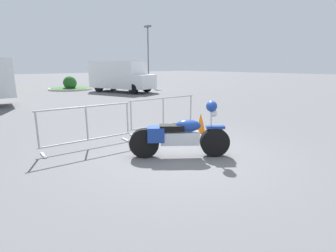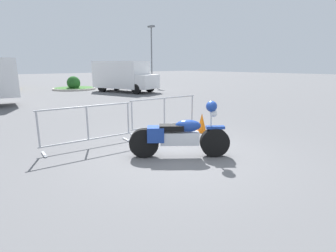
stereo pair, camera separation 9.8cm
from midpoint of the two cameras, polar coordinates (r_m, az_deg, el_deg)
The scene contains 9 objects.
ground_plane at distance 6.14m, azimuth 2.21°, elevation -6.39°, with size 120.00×120.00×0.00m, color #5B5B5E.
motorcycle at distance 5.93m, azimuth 2.11°, elevation -2.16°, with size 1.88×1.58×1.29m.
crowd_barrier_near at distance 6.87m, azimuth -17.62°, elevation -0.06°, with size 2.36×0.66×1.07m.
crowd_barrier_far at distance 8.21m, azimuth -1.38°, elevation 2.66°, with size 2.36×0.66×1.07m.
delivery_van at distance 20.61m, azimuth -10.53°, elevation 10.75°, with size 3.42×5.36×2.31m.
pedestrian at distance 22.28m, azimuth -12.33°, elevation 10.02°, with size 0.37×0.37×1.69m.
planter_island at distance 23.56m, azimuth -20.65°, elevation 8.30°, with size 3.48×3.48×1.13m.
traffic_cone at distance 8.23m, azimuth 6.79°, elevation 0.70°, with size 0.34×0.34×0.59m.
street_lamp at distance 26.63m, azimuth -4.48°, elevation 16.77°, with size 0.36×0.70×5.68m.
Camera 1 is at (-4.08, -4.11, 2.07)m, focal length 28.00 mm.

